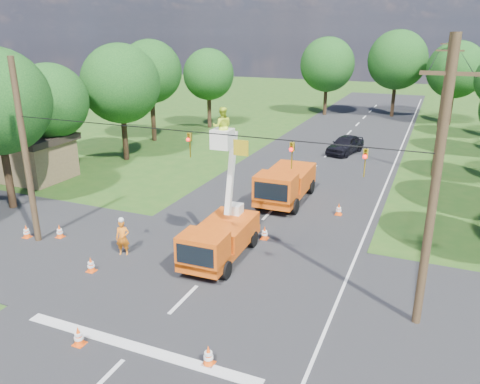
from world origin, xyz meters
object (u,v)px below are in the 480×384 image
at_px(traffic_cone_0, 79,336).
at_px(tree_far_c, 456,70).
at_px(traffic_cone_5, 60,231).
at_px(tree_left_e, 150,72).
at_px(traffic_cone_2, 265,233).
at_px(tree_left_f, 209,75).
at_px(traffic_cone_1, 208,355).
at_px(ground_worker, 123,238).
at_px(traffic_cone_6, 26,231).
at_px(pole_right_mid, 442,106).
at_px(tree_far_b, 397,60).
at_px(shed, 31,156).
at_px(pole_left, 25,154).
at_px(second_truck, 285,184).
at_px(tree_left_c, 50,102).
at_px(bucket_truck, 220,229).
at_px(distant_car, 345,145).
at_px(pole_right_far, 445,80).
at_px(tree_far_a, 327,65).
at_px(pole_right_near, 435,189).
at_px(traffic_cone_3, 339,209).
at_px(traffic_cone_4, 91,265).
at_px(tree_left_d, 121,84).

xyz_separation_m(traffic_cone_0, tree_far_c, (11.35, 47.80, 5.70)).
distance_m(traffic_cone_5, tree_far_c, 45.50).
bearing_deg(tree_left_e, traffic_cone_2, -44.41).
height_order(traffic_cone_2, tree_left_f, tree_left_f).
xyz_separation_m(traffic_cone_0, traffic_cone_1, (4.44, 0.81, 0.00)).
bearing_deg(traffic_cone_2, ground_worker, -142.68).
height_order(traffic_cone_6, tree_left_e, tree_left_e).
bearing_deg(pole_right_mid, tree_far_b, 102.41).
height_order(traffic_cone_1, shed, shed).
bearing_deg(traffic_cone_0, traffic_cone_1, 10.37).
xyz_separation_m(pole_left, tree_far_b, (12.50, 45.00, 2.31)).
bearing_deg(tree_far_c, traffic_cone_2, -102.85).
bearing_deg(traffic_cone_2, tree_far_b, 87.12).
height_order(second_truck, traffic_cone_5, second_truck).
bearing_deg(tree_left_c, shed, -146.31).
bearing_deg(bucket_truck, ground_worker, -164.59).
bearing_deg(distant_car, traffic_cone_2, -76.88).
bearing_deg(tree_left_e, tree_left_f, 75.96).
xyz_separation_m(traffic_cone_0, tree_left_e, (-14.95, 27.80, 6.13)).
distance_m(traffic_cone_5, tree_left_e, 23.58).
bearing_deg(bucket_truck, distant_car, 84.93).
height_order(traffic_cone_6, pole_right_far, pole_right_far).
height_order(second_truck, tree_left_e, tree_left_e).
bearing_deg(tree_left_e, shed, -94.90).
xyz_separation_m(tree_left_f, tree_far_a, (9.80, 13.00, 0.50)).
height_order(distant_car, tree_left_e, tree_left_e).
bearing_deg(distant_car, pole_right_mid, -15.13).
distance_m(pole_right_near, shed, 27.90).
distance_m(ground_worker, traffic_cone_5, 4.22).
xyz_separation_m(second_truck, pole_right_near, (8.27, -10.24, 3.90)).
relative_size(traffic_cone_3, tree_left_e, 0.08).
relative_size(traffic_cone_0, traffic_cone_4, 1.00).
bearing_deg(shed, pole_right_far, 50.37).
bearing_deg(ground_worker, pole_right_mid, 33.71).
bearing_deg(pole_right_far, tree_left_f, -156.77).
distance_m(traffic_cone_0, tree_left_c, 21.44).
bearing_deg(tree_left_c, traffic_cone_6, -55.30).
relative_size(pole_left, tree_left_e, 0.96).
height_order(pole_right_far, shed, pole_right_far).
relative_size(tree_left_c, tree_left_f, 0.96).
relative_size(bucket_truck, traffic_cone_5, 9.84).
height_order(tree_far_a, tree_far_b, tree_far_b).
height_order(pole_right_near, tree_left_c, pole_right_near).
distance_m(traffic_cone_4, tree_left_e, 27.12).
height_order(traffic_cone_5, tree_left_f, tree_left_f).
height_order(second_truck, tree_far_b, tree_far_b).
xyz_separation_m(traffic_cone_5, tree_left_d, (-6.26, 14.30, 5.77)).
distance_m(ground_worker, traffic_cone_0, 6.77).
relative_size(bucket_truck, traffic_cone_6, 9.84).
distance_m(bucket_truck, traffic_cone_4, 5.86).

